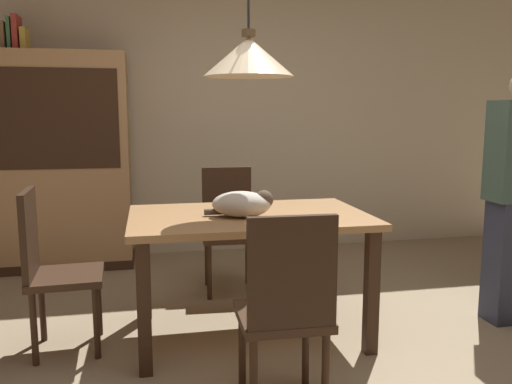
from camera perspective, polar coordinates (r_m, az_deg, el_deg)
name	(u,v)px	position (r m, az deg, el deg)	size (l,w,h in m)	color
ground	(297,378)	(2.86, 4.51, -19.48)	(10.00, 10.00, 0.00)	#998466
back_wall	(223,102)	(5.12, -3.63, 9.77)	(6.40, 0.10, 2.90)	beige
dining_table	(249,231)	(3.14, -0.77, -4.22)	(1.40, 0.90, 0.75)	#A87A4C
chair_far_back	(228,223)	(4.01, -3.06, -3.39)	(0.42, 0.42, 0.93)	#382316
chair_near_front	(286,305)	(2.35, 3.30, -12.15)	(0.41, 0.41, 0.93)	#382316
chair_left_side	(51,264)	(3.16, -21.43, -7.29)	(0.42, 0.42, 0.93)	#382316
cat_sleeping	(243,204)	(3.02, -1.38, -1.29)	(0.40, 0.30, 0.16)	beige
pendant_lamp	(249,56)	(3.08, -0.81, 14.53)	(0.52, 0.52, 1.30)	beige
hutch_bookcase	(64,166)	(4.82, -20.13, 2.66)	(1.12, 0.45, 1.85)	tan
book_brown_thick	(3,37)	(4.91, -25.79, 14.97)	(0.06, 0.24, 0.22)	brown
book_green_slim	(11,34)	(4.90, -25.09, 15.27)	(0.03, 0.20, 0.26)	#427A4C
book_red_tall	(17,33)	(4.89, -24.52, 15.43)	(0.04, 0.22, 0.28)	#B73833
book_yellow_short	(25,40)	(4.88, -23.81, 14.91)	(0.04, 0.20, 0.18)	gold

